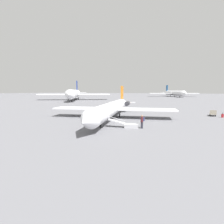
% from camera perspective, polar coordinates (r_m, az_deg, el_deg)
% --- Properties ---
extents(ground_plane, '(600.00, 600.00, 0.00)m').
position_cam_1_polar(ground_plane, '(30.71, -0.06, -2.13)').
color(ground_plane, slate).
extents(airplane_main, '(28.69, 22.25, 5.98)m').
position_cam_1_polar(airplane_main, '(31.32, 0.25, 1.34)').
color(airplane_main, silver).
rests_on(airplane_main, ground).
extents(airplane_far_right, '(44.40, 35.10, 11.02)m').
position_cam_1_polar(airplane_far_right, '(94.29, -12.19, 5.87)').
color(airplane_far_right, white).
rests_on(airplane_far_right, ground).
extents(airplane_taxiing_distant, '(49.43, 39.02, 10.03)m').
position_cam_1_polar(airplane_taxiing_distant, '(152.36, 19.55, 5.88)').
color(airplane_taxiing_distant, white).
rests_on(airplane_taxiing_distant, ground).
extents(boarding_stairs, '(1.91, 4.14, 1.55)m').
position_cam_1_polar(boarding_stairs, '(23.24, 5.41, -4.23)').
color(boarding_stairs, '#B2B2B7').
rests_on(boarding_stairs, ground).
extents(passenger, '(0.40, 0.56, 1.74)m').
position_cam_1_polar(passenger, '(22.88, 9.83, -2.83)').
color(passenger, '#23232D').
rests_on(passenger, ground).
extents(luggage_cart, '(2.24, 1.19, 1.22)m').
position_cam_1_polar(luggage_cart, '(38.87, 30.05, -0.46)').
color(luggage_cart, '#9E937F').
rests_on(luggage_cart, ground).
extents(suitcase, '(0.28, 0.39, 0.88)m').
position_cam_1_polar(suitcase, '(37.62, 32.38, -1.03)').
color(suitcase, maroon).
rests_on(suitcase, ground).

